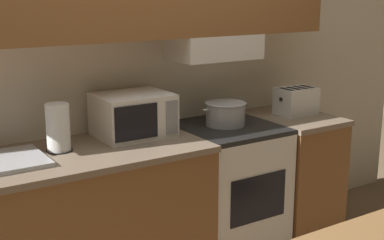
# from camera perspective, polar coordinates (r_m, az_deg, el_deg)

# --- Properties ---
(wall_back) EXTENTS (4.97, 0.38, 2.55)m
(wall_back) POSITION_cam_1_polar(r_m,az_deg,el_deg) (3.34, -5.47, 9.94)
(wall_back) COLOR silver
(wall_back) RESTS_ON ground_plane
(lower_counter_main) EXTENTS (1.48, 0.69, 0.89)m
(lower_counter_main) POSITION_cam_1_polar(r_m,az_deg,el_deg) (3.14, -12.07, -11.07)
(lower_counter_main) COLOR brown
(lower_counter_main) RESTS_ON ground_plane
(lower_counter_right_stub) EXTENTS (0.49, 0.69, 0.89)m
(lower_counter_right_stub) POSITION_cam_1_polar(r_m,az_deg,el_deg) (3.94, 10.36, -5.76)
(lower_counter_right_stub) COLOR brown
(lower_counter_right_stub) RESTS_ON ground_plane
(stove_range) EXTENTS (0.61, 0.66, 0.89)m
(stove_range) POSITION_cam_1_polar(r_m,az_deg,el_deg) (3.61, 3.74, -7.42)
(stove_range) COLOR white
(stove_range) RESTS_ON ground_plane
(cooking_pot) EXTENTS (0.35, 0.27, 0.15)m
(cooking_pot) POSITION_cam_1_polar(r_m,az_deg,el_deg) (3.47, 3.58, 0.75)
(cooking_pot) COLOR #B7BABF
(cooking_pot) RESTS_ON stove_range
(microwave) EXTENTS (0.43, 0.37, 0.26)m
(microwave) POSITION_cam_1_polar(r_m,az_deg,el_deg) (3.22, -6.31, 0.55)
(microwave) COLOR white
(microwave) RESTS_ON lower_counter_main
(toaster) EXTENTS (0.29, 0.19, 0.19)m
(toaster) POSITION_cam_1_polar(r_m,az_deg,el_deg) (3.84, 11.04, 2.02)
(toaster) COLOR white
(toaster) RESTS_ON lower_counter_right_stub
(paper_towel_roll) EXTENTS (0.15, 0.15, 0.26)m
(paper_towel_roll) POSITION_cam_1_polar(r_m,az_deg,el_deg) (2.98, -14.10, -0.81)
(paper_towel_roll) COLOR black
(paper_towel_roll) RESTS_ON lower_counter_main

